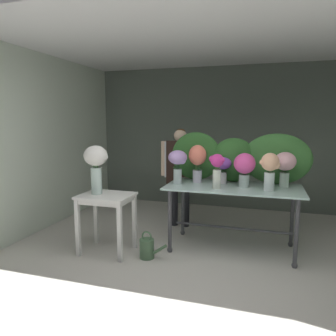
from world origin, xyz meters
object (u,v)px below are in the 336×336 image
(florist, at_px, (180,167))
(vase_violet_hydrangea, at_px, (223,167))
(vase_magenta_carnations, at_px, (217,168))
(vase_peach_ranunculus, at_px, (270,168))
(display_table_glass, at_px, (233,197))
(vase_lilac_tulips, at_px, (178,162))
(vase_white_roses_tall, at_px, (96,163))
(side_table_white, at_px, (106,204))
(vase_fuchsia_anemones, at_px, (245,167))
(watering_can, at_px, (147,248))
(vase_coral_peonies, at_px, (197,159))
(vase_blush_snapdragons, at_px, (285,165))

(florist, bearing_deg, vase_violet_hydrangea, -37.20)
(vase_magenta_carnations, relative_size, vase_peach_ranunculus, 0.95)
(display_table_glass, bearing_deg, vase_lilac_tulips, -175.53)
(vase_white_roses_tall, bearing_deg, vase_lilac_tulips, 28.19)
(side_table_white, xyz_separation_m, vase_white_roses_tall, (-0.13, 0.00, 0.51))
(vase_fuchsia_anemones, bearing_deg, vase_violet_hydrangea, 152.55)
(vase_fuchsia_anemones, bearing_deg, watering_can, -152.12)
(vase_coral_peonies, bearing_deg, florist, 124.29)
(display_table_glass, relative_size, vase_fuchsia_anemones, 3.96)
(vase_peach_ranunculus, distance_m, vase_white_roses_tall, 2.14)
(display_table_glass, xyz_separation_m, vase_blush_snapdragons, (0.62, 0.14, 0.43))
(side_table_white, bearing_deg, watering_can, -3.07)
(side_table_white, height_order, watering_can, side_table_white)
(vase_blush_snapdragons, height_order, vase_white_roses_tall, vase_white_roses_tall)
(vase_lilac_tulips, bearing_deg, vase_magenta_carnations, -15.33)
(side_table_white, xyz_separation_m, vase_fuchsia_anemones, (1.66, 0.55, 0.47))
(vase_fuchsia_anemones, bearing_deg, display_table_glass, 178.03)
(vase_violet_hydrangea, relative_size, vase_fuchsia_anemones, 0.82)
(vase_magenta_carnations, xyz_separation_m, vase_peach_ranunculus, (0.63, 0.07, 0.02))
(vase_white_roses_tall, bearing_deg, display_table_glass, 18.53)
(display_table_glass, height_order, florist, florist)
(vase_lilac_tulips, height_order, vase_peach_ranunculus, vase_peach_ranunculus)
(side_table_white, relative_size, vase_lilac_tulips, 1.69)
(vase_fuchsia_anemones, bearing_deg, side_table_white, -161.62)
(vase_lilac_tulips, bearing_deg, vase_fuchsia_anemones, 3.49)
(display_table_glass, relative_size, vase_coral_peonies, 3.35)
(florist, height_order, vase_coral_peonies, florist)
(vase_blush_snapdragons, xyz_separation_m, vase_peach_ranunculus, (-0.18, -0.28, -0.02))
(vase_white_roses_tall, bearing_deg, vase_peach_ranunculus, 11.35)
(vase_violet_hydrangea, xyz_separation_m, vase_lilac_tulips, (-0.57, -0.20, 0.07))
(side_table_white, bearing_deg, display_table_glass, 19.98)
(florist, bearing_deg, vase_white_roses_tall, -120.80)
(side_table_white, bearing_deg, vase_violet_hydrangea, 27.08)
(side_table_white, xyz_separation_m, vase_magenta_carnations, (1.34, 0.35, 0.46))
(vase_lilac_tulips, relative_size, watering_can, 1.28)
(florist, height_order, vase_violet_hydrangea, florist)
(display_table_glass, bearing_deg, vase_fuchsia_anemones, -1.97)
(side_table_white, height_order, florist, florist)
(display_table_glass, bearing_deg, vase_coral_peonies, 166.09)
(watering_can, bearing_deg, florist, 87.10)
(vase_magenta_carnations, distance_m, vase_peach_ranunculus, 0.63)
(florist, distance_m, vase_blush_snapdragons, 1.63)
(display_table_glass, xyz_separation_m, vase_violet_hydrangea, (-0.16, 0.15, 0.37))
(vase_violet_hydrangea, height_order, watering_can, vase_violet_hydrangea)
(florist, height_order, vase_lilac_tulips, florist)
(florist, distance_m, vase_lilac_tulips, 0.81)
(vase_magenta_carnations, xyz_separation_m, vase_lilac_tulips, (-0.54, 0.15, 0.04))
(florist, xyz_separation_m, vase_coral_peonies, (0.40, -0.59, 0.20))
(display_table_glass, xyz_separation_m, vase_lilac_tulips, (-0.73, -0.06, 0.44))
(vase_blush_snapdragons, distance_m, vase_lilac_tulips, 1.36)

